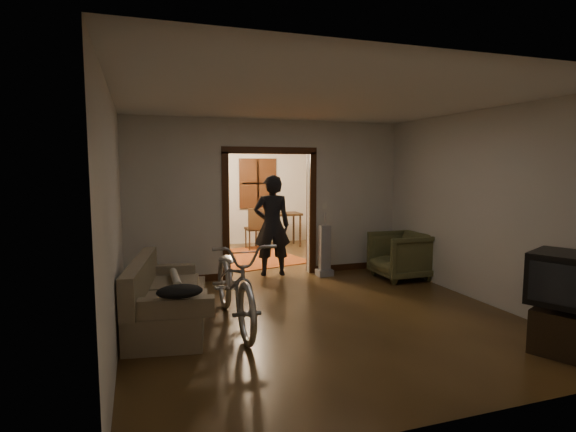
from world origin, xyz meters
name	(u,v)px	position (x,y,z in m)	size (l,w,h in m)	color
floor	(282,285)	(0.00, 0.00, 0.00)	(5.00, 8.50, 0.01)	#362411
ceiling	(282,115)	(0.00, 0.00, 2.80)	(5.00, 8.50, 0.01)	white
wall_back	(231,190)	(0.00, 4.25, 1.40)	(5.00, 0.02, 2.80)	beige
wall_left	(120,206)	(-2.50, 0.00, 1.40)	(0.02, 8.50, 2.80)	beige
wall_right	(413,199)	(2.50, 0.00, 1.40)	(0.02, 8.50, 2.80)	beige
partition_wall	(269,199)	(0.00, 0.75, 1.40)	(5.00, 0.14, 2.80)	beige
door_casing	(269,215)	(0.00, 0.75, 1.10)	(1.74, 0.20, 2.32)	#361B0C
far_window	(258,183)	(0.70, 4.21, 1.55)	(0.98, 0.06, 1.28)	black
chandelier	(246,149)	(0.00, 2.50, 2.35)	(0.24, 0.24, 0.24)	#FFE0A5
light_switch	(325,206)	(1.05, 0.68, 1.25)	(0.08, 0.01, 0.12)	silver
sofa	(169,292)	(-1.91, -1.37, 0.43)	(0.84, 1.86, 0.85)	#696046
rolled_paper	(175,278)	(-1.81, -1.07, 0.53)	(0.10, 0.10, 0.79)	beige
jacket	(180,291)	(-1.86, -2.28, 0.68)	(0.48, 0.36, 0.14)	black
bicycle	(235,281)	(-1.13, -1.58, 0.55)	(0.73, 2.10, 1.10)	silver
armchair	(400,256)	(2.13, -0.22, 0.41)	(0.88, 0.91, 0.83)	brown
tv_stand	(559,331)	(1.95, -3.53, 0.24)	(0.52, 0.47, 0.47)	black
crt_tv	(562,278)	(1.95, -3.53, 0.81)	(0.63, 0.56, 0.54)	black
vacuum	(325,251)	(0.94, 0.40, 0.46)	(0.28, 0.23, 0.93)	gray
person	(272,226)	(0.05, 0.76, 0.91)	(0.67, 0.44, 1.83)	black
oriental_rug	(252,257)	(0.09, 2.41, 0.01)	(1.74, 2.28, 0.02)	maroon
locker	(181,212)	(-1.26, 4.01, 0.90)	(0.90, 0.50, 1.80)	#1D2F1C
globe	(180,168)	(-1.26, 4.01, 1.94)	(0.28, 0.28, 0.28)	#1E5972
desk	(278,230)	(1.03, 3.54, 0.41)	(1.11, 0.62, 0.82)	black
desk_chair	(255,229)	(0.40, 3.32, 0.50)	(0.45, 0.45, 1.01)	black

